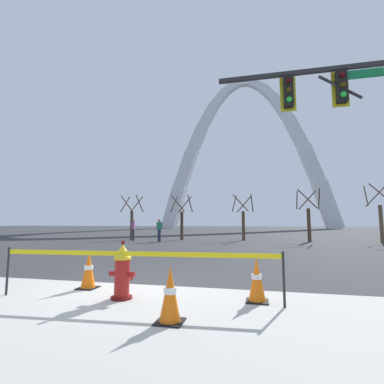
{
  "coord_description": "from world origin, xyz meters",
  "views": [
    {
      "loc": [
        2.48,
        -5.57,
        1.29
      ],
      "look_at": [
        0.06,
        5.0,
        2.5
      ],
      "focal_mm": 26.36,
      "sensor_mm": 36.0,
      "label": 1
    }
  ],
  "objects_px": {
    "traffic_cone_mid_sidewalk": "(170,295)",
    "pedestrian_standing_center": "(159,230)",
    "fire_hydrant": "(122,271)",
    "monument_arch": "(245,161)",
    "traffic_signal_gantry": "(354,120)",
    "traffic_cone_by_hydrant": "(89,270)",
    "traffic_cone_curb_edge": "(257,280)",
    "pedestrian_walking_left": "(133,230)"
  },
  "relations": [
    {
      "from": "fire_hydrant",
      "to": "pedestrian_walking_left",
      "type": "relative_size",
      "value": 0.62
    },
    {
      "from": "fire_hydrant",
      "to": "pedestrian_walking_left",
      "type": "height_order",
      "value": "pedestrian_walking_left"
    },
    {
      "from": "traffic_cone_by_hydrant",
      "to": "traffic_signal_gantry",
      "type": "bearing_deg",
      "value": 26.8
    },
    {
      "from": "traffic_cone_by_hydrant",
      "to": "traffic_cone_curb_edge",
      "type": "bearing_deg",
      "value": -4.09
    },
    {
      "from": "traffic_cone_by_hydrant",
      "to": "traffic_cone_mid_sidewalk",
      "type": "bearing_deg",
      "value": -34.45
    },
    {
      "from": "traffic_cone_curb_edge",
      "to": "monument_arch",
      "type": "height_order",
      "value": "monument_arch"
    },
    {
      "from": "monument_arch",
      "to": "fire_hydrant",
      "type": "bearing_deg",
      "value": -89.84
    },
    {
      "from": "traffic_cone_by_hydrant",
      "to": "traffic_cone_curb_edge",
      "type": "xyz_separation_m",
      "value": [
        3.28,
        -0.23,
        0.0
      ]
    },
    {
      "from": "traffic_cone_by_hydrant",
      "to": "pedestrian_standing_center",
      "type": "relative_size",
      "value": 0.46
    },
    {
      "from": "traffic_cone_mid_sidewalk",
      "to": "pedestrian_standing_center",
      "type": "relative_size",
      "value": 0.46
    },
    {
      "from": "monument_arch",
      "to": "pedestrian_walking_left",
      "type": "distance_m",
      "value": 54.6
    },
    {
      "from": "fire_hydrant",
      "to": "monument_arch",
      "type": "relative_size",
      "value": 0.02
    },
    {
      "from": "pedestrian_walking_left",
      "to": "fire_hydrant",
      "type": "bearing_deg",
      "value": -65.95
    },
    {
      "from": "fire_hydrant",
      "to": "traffic_cone_curb_edge",
      "type": "distance_m",
      "value": 2.29
    },
    {
      "from": "fire_hydrant",
      "to": "traffic_cone_curb_edge",
      "type": "xyz_separation_m",
      "value": [
        2.27,
        0.32,
        -0.11
      ]
    },
    {
      "from": "traffic_cone_by_hydrant",
      "to": "pedestrian_walking_left",
      "type": "height_order",
      "value": "pedestrian_walking_left"
    },
    {
      "from": "traffic_cone_mid_sidewalk",
      "to": "monument_arch",
      "type": "xyz_separation_m",
      "value": [
        -1.34,
        67.75,
        16.61
      ]
    },
    {
      "from": "fire_hydrant",
      "to": "traffic_cone_by_hydrant",
      "type": "bearing_deg",
      "value": 151.34
    },
    {
      "from": "traffic_signal_gantry",
      "to": "pedestrian_walking_left",
      "type": "relative_size",
      "value": 3.77
    },
    {
      "from": "monument_arch",
      "to": "pedestrian_standing_center",
      "type": "relative_size",
      "value": 27.47
    },
    {
      "from": "traffic_cone_curb_edge",
      "to": "pedestrian_walking_left",
      "type": "height_order",
      "value": "pedestrian_walking_left"
    },
    {
      "from": "traffic_cone_by_hydrant",
      "to": "traffic_cone_mid_sidewalk",
      "type": "relative_size",
      "value": 1.0
    },
    {
      "from": "traffic_cone_curb_edge",
      "to": "traffic_cone_mid_sidewalk",
      "type": "bearing_deg",
      "value": -131.62
    },
    {
      "from": "traffic_cone_mid_sidewalk",
      "to": "pedestrian_walking_left",
      "type": "xyz_separation_m",
      "value": [
        -7.88,
        16.0,
        0.46
      ]
    },
    {
      "from": "monument_arch",
      "to": "traffic_cone_mid_sidewalk",
      "type": "bearing_deg",
      "value": -88.86
    },
    {
      "from": "traffic_cone_curb_edge",
      "to": "traffic_cone_by_hydrant",
      "type": "bearing_deg",
      "value": 175.91
    },
    {
      "from": "traffic_cone_by_hydrant",
      "to": "traffic_cone_mid_sidewalk",
      "type": "height_order",
      "value": "same"
    },
    {
      "from": "traffic_cone_by_hydrant",
      "to": "monument_arch",
      "type": "height_order",
      "value": "monument_arch"
    },
    {
      "from": "traffic_cone_by_hydrant",
      "to": "pedestrian_walking_left",
      "type": "bearing_deg",
      "value": 111.49
    },
    {
      "from": "traffic_cone_mid_sidewalk",
      "to": "traffic_cone_curb_edge",
      "type": "bearing_deg",
      "value": 48.38
    },
    {
      "from": "traffic_cone_by_hydrant",
      "to": "pedestrian_standing_center",
      "type": "bearing_deg",
      "value": 103.87
    },
    {
      "from": "pedestrian_standing_center",
      "to": "traffic_signal_gantry",
      "type": "bearing_deg",
      "value": -49.13
    },
    {
      "from": "traffic_cone_by_hydrant",
      "to": "traffic_cone_mid_sidewalk",
      "type": "xyz_separation_m",
      "value": [
        2.17,
        -1.49,
        0.0
      ]
    },
    {
      "from": "traffic_cone_mid_sidewalk",
      "to": "pedestrian_walking_left",
      "type": "bearing_deg",
      "value": 116.22
    },
    {
      "from": "traffic_cone_mid_sidewalk",
      "to": "pedestrian_standing_center",
      "type": "xyz_separation_m",
      "value": [
        -5.57,
        15.29,
        0.46
      ]
    },
    {
      "from": "pedestrian_walking_left",
      "to": "traffic_signal_gantry",
      "type": "bearing_deg",
      "value": -44.66
    },
    {
      "from": "traffic_cone_mid_sidewalk",
      "to": "pedestrian_standing_center",
      "type": "distance_m",
      "value": 16.28
    },
    {
      "from": "fire_hydrant",
      "to": "traffic_cone_mid_sidewalk",
      "type": "relative_size",
      "value": 1.36
    },
    {
      "from": "traffic_cone_curb_edge",
      "to": "monument_arch",
      "type": "relative_size",
      "value": 0.02
    },
    {
      "from": "fire_hydrant",
      "to": "pedestrian_standing_center",
      "type": "distance_m",
      "value": 15.02
    },
    {
      "from": "traffic_signal_gantry",
      "to": "pedestrian_walking_left",
      "type": "bearing_deg",
      "value": 135.34
    },
    {
      "from": "fire_hydrant",
      "to": "traffic_cone_curb_edge",
      "type": "height_order",
      "value": "fire_hydrant"
    }
  ]
}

